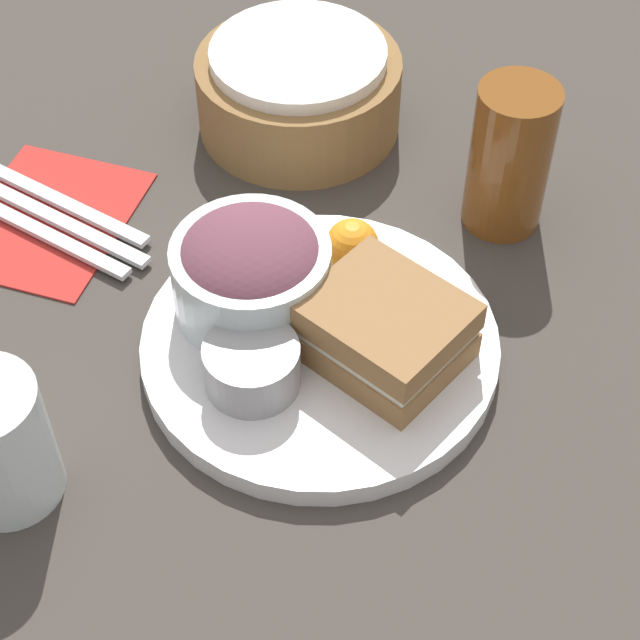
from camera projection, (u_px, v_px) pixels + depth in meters
name	position (u px, v px, depth m)	size (l,w,h in m)	color
ground_plane	(320.00, 354.00, 0.79)	(4.00, 4.00, 0.00)	#3D3833
plate	(320.00, 346.00, 0.78)	(0.26, 0.26, 0.02)	silver
sandwich	(385.00, 330.00, 0.75)	(0.13, 0.12, 0.05)	olive
salad_bowl	(251.00, 270.00, 0.77)	(0.12, 0.12, 0.07)	silver
dressing_cup	(252.00, 366.00, 0.74)	(0.07, 0.07, 0.04)	#99999E
orange_wedge	(350.00, 245.00, 0.81)	(0.04, 0.04, 0.04)	orange
drink_glass	(510.00, 158.00, 0.84)	(0.06, 0.06, 0.13)	brown
bread_basket	(299.00, 89.00, 0.94)	(0.18, 0.18, 0.08)	olive
napkin	(48.00, 218.00, 0.88)	(0.13, 0.16, 0.00)	#B22823
fork	(32.00, 227.00, 0.87)	(0.20, 0.01, 0.01)	silver
knife	(47.00, 214.00, 0.88)	(0.21, 0.01, 0.01)	silver
spoon	(62.00, 202.00, 0.89)	(0.18, 0.01, 0.01)	silver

